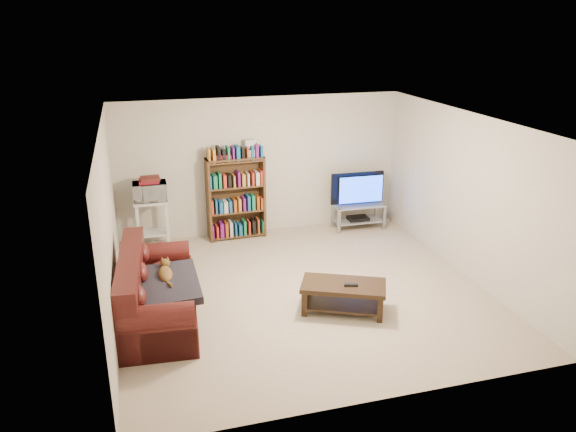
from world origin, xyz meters
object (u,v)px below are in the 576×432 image
object	(u,v)px
sofa	(152,296)
tv_stand	(358,212)
coffee_table	(343,292)
bookshelf	(236,197)

from	to	relation	value
sofa	tv_stand	size ratio (longest dim) A/B	2.30
sofa	coffee_table	world-z (taller)	sofa
sofa	bookshelf	size ratio (longest dim) A/B	1.49
sofa	tv_stand	world-z (taller)	sofa
coffee_table	bookshelf	xyz separation A→B (m)	(-0.84, 2.98, 0.46)
tv_stand	coffee_table	bearing A→B (deg)	-114.76
tv_stand	bookshelf	world-z (taller)	bookshelf
coffee_table	tv_stand	world-z (taller)	tv_stand
bookshelf	sofa	bearing A→B (deg)	-124.29
sofa	tv_stand	bearing A→B (deg)	35.95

